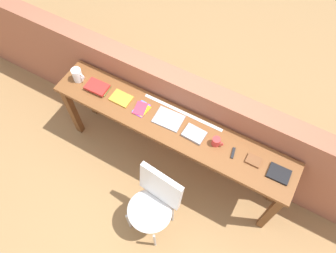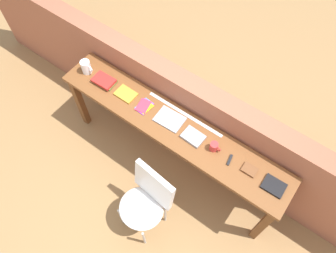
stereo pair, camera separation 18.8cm
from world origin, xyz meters
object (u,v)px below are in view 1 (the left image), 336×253
book_open_centre (169,119)px  leather_journal_brown (254,160)px  pamphlet_pile_colourful (141,109)px  magazine_cycling (121,98)px  book_stack_leftmost (98,87)px  chair_white_moulded (153,203)px  book_repair_rightmost (279,174)px  mug (216,142)px  pitcher_white (77,75)px  multitool_folded (233,153)px

book_open_centre → leather_journal_brown: (0.87, -0.01, 0.00)m
pamphlet_pile_colourful → magazine_cycling: bearing=178.8°
book_stack_leftmost → leather_journal_brown: size_ratio=1.83×
book_open_centre → magazine_cycling: bearing=179.7°
book_stack_leftmost → magazine_cycling: 0.27m
chair_white_moulded → book_repair_rightmost: 1.17m
chair_white_moulded → book_repair_rightmost: size_ratio=4.68×
book_open_centre → mug: mug is taller
book_stack_leftmost → magazine_cycling: book_stack_leftmost is taller
chair_white_moulded → magazine_cycling: bearing=138.5°
magazine_cycling → pamphlet_pile_colourful: magazine_cycling is taller
pitcher_white → mug: bearing=0.5°
magazine_cycling → leather_journal_brown: size_ratio=1.59×
pamphlet_pile_colourful → book_repair_rightmost: bearing=0.2°
mug → multitool_folded: 0.18m
leather_journal_brown → multitool_folded: bearing=-174.7°
book_stack_leftmost → leather_journal_brown: book_stack_leftmost is taller
pitcher_white → book_open_centre: (1.05, 0.03, -0.07)m
book_stack_leftmost → mug: bearing=0.6°
leather_journal_brown → book_stack_leftmost: bearing=-179.9°
multitool_folded → book_repair_rightmost: (0.43, 0.01, 0.00)m
multitool_folded → pitcher_white: bearing=-180.0°
book_repair_rightmost → chair_white_moulded: bearing=-144.9°
magazine_cycling → book_repair_rightmost: size_ratio=1.09×
pamphlet_pile_colourful → book_stack_leftmost: bearing=-179.3°
magazine_cycling → multitool_folded: 1.22m
book_stack_leftmost → pamphlet_pile_colourful: book_stack_leftmost is taller
leather_journal_brown → book_repair_rightmost: same height
chair_white_moulded → leather_journal_brown: 1.01m
chair_white_moulded → book_stack_leftmost: 1.27m
book_stack_leftmost → chair_white_moulded: bearing=-32.5°
chair_white_moulded → book_repair_rightmost: book_repair_rightmost is taller
book_stack_leftmost → mug: 1.31m
multitool_folded → magazine_cycling: bearing=179.6°
mug → book_repair_rightmost: (0.61, -0.00, -0.03)m
book_stack_leftmost → multitool_folded: (1.49, 0.00, -0.02)m
pitcher_white → book_open_centre: 1.05m
book_stack_leftmost → leather_journal_brown: 1.68m
pitcher_white → pamphlet_pile_colourful: (0.76, 0.01, -0.07)m
pitcher_white → book_repair_rightmost: (2.16, 0.01, -0.07)m
magazine_cycling → mug: mug is taller
pitcher_white → book_repair_rightmost: 2.16m
book_stack_leftmost → multitool_folded: book_stack_leftmost is taller
pitcher_white → leather_journal_brown: bearing=0.6°
mug → book_repair_rightmost: mug is taller
pitcher_white → magazine_cycling: size_ratio=0.89×
magazine_cycling → book_open_centre: size_ratio=0.77×
magazine_cycling → book_stack_leftmost: bearing=-177.2°
magazine_cycling → book_open_centre: 0.53m
book_stack_leftmost → pamphlet_pile_colourful: (0.51, 0.01, -0.02)m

